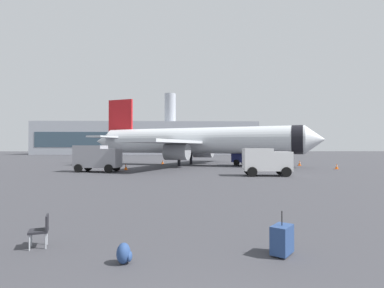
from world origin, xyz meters
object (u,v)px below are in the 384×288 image
safety_cone_near (163,162)px  rolling_suitcase (282,239)px  airplane_at_gate (196,141)px  safety_cone_outer (337,166)px  safety_cone_far (126,167)px  safety_cone_mid (299,163)px  traveller_backpack (124,254)px  cargo_van (266,160)px  gate_chair (42,229)px  fuel_truck (253,154)px  service_truck (97,157)px

safety_cone_near → rolling_suitcase: bearing=-82.1°
airplane_at_gate → safety_cone_outer: size_ratio=52.30×
safety_cone_near → safety_cone_far: size_ratio=0.81×
safety_cone_mid → safety_cone_outer: (1.92, -7.03, -0.05)m
safety_cone_outer → airplane_at_gate: bearing=154.2°
safety_cone_far → traveller_backpack: 29.72m
safety_cone_mid → safety_cone_outer: safety_cone_mid is taller
cargo_van → safety_cone_far: 16.62m
rolling_suitcase → airplane_at_gate: bearing=90.8°
airplane_at_gate → gate_chair: size_ratio=39.81×
safety_cone_near → traveller_backpack: bearing=-87.4°
safety_cone_near → safety_cone_outer: safety_cone_outer is taller
airplane_at_gate → cargo_van: airplane_at_gate is taller
safety_cone_mid → rolling_suitcase: (-14.55, -36.47, 0.02)m
gate_chair → fuel_truck: bearing=68.6°
cargo_van → safety_cone_near: 23.78m
safety_cone_mid → traveller_backpack: bearing=-116.5°
safety_cone_far → safety_cone_outer: bearing=1.5°
fuel_truck → traveller_backpack: size_ratio=13.00×
fuel_truck → safety_cone_outer: (8.79, -6.93, -1.45)m
fuel_truck → cargo_van: (-2.32, -15.42, -0.32)m
cargo_van → traveller_backpack: cargo_van is taller
safety_cone_mid → safety_cone_far: safety_cone_mid is taller
airplane_at_gate → safety_cone_far: 12.91m
airplane_at_gate → traveller_backpack: airplane_at_gate is taller
service_truck → safety_cone_mid: 28.41m
traveller_backpack → safety_cone_far: bearing=100.5°
cargo_van → rolling_suitcase: size_ratio=4.10×
safety_cone_far → gate_chair: size_ratio=0.86×
safety_cone_mid → rolling_suitcase: bearing=-111.7°
safety_cone_near → fuel_truck: bearing=-22.4°
fuel_truck → rolling_suitcase: size_ratio=5.67×
safety_cone_outer → traveller_backpack: safety_cone_outer is taller
airplane_at_gate → fuel_truck: airplane_at_gate is taller
safety_cone_mid → traveller_backpack: (-18.39, -36.93, -0.14)m
service_truck → safety_cone_mid: service_truck is taller
cargo_van → safety_cone_mid: cargo_van is taller
safety_cone_mid → rolling_suitcase: 39.26m
cargo_van → safety_cone_far: bearing=151.9°
safety_cone_near → rolling_suitcase: rolling_suitcase is taller
airplane_at_gate → fuel_truck: (8.18, -1.28, -1.88)m
safety_cone_far → rolling_suitcase: (9.27, -28.76, 0.02)m
gate_chair → service_truck: bearing=102.4°
gate_chair → rolling_suitcase: bearing=-7.1°
airplane_at_gate → gate_chair: 37.46m
safety_cone_mid → safety_cone_far: size_ratio=1.01×
fuel_truck → safety_cone_near: 14.65m
fuel_truck → safety_cone_far: fuel_truck is taller
service_truck → safety_cone_outer: service_truck is taller
fuel_truck → cargo_van: fuel_truck is taller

